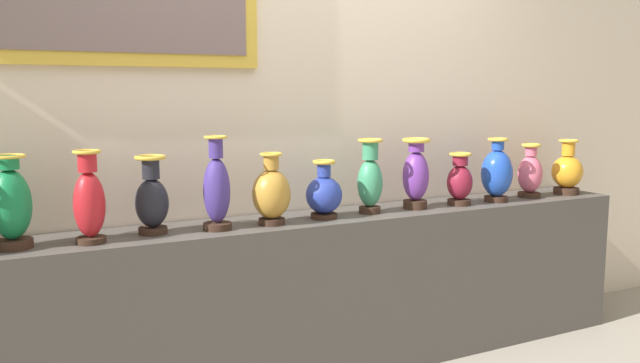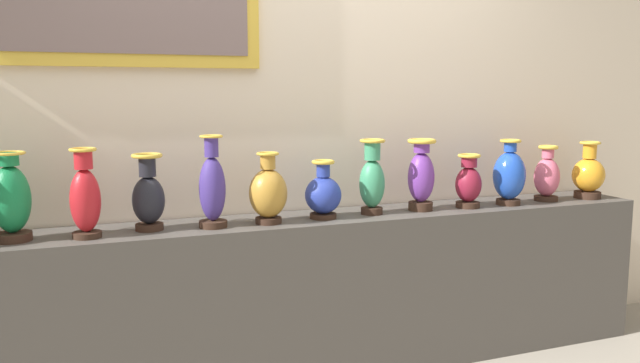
{
  "view_description": "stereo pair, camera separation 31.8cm",
  "coord_description": "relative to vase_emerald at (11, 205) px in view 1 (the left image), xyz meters",
  "views": [
    {
      "loc": [
        -1.44,
        -2.81,
        1.43
      ],
      "look_at": [
        0.0,
        0.0,
        0.99
      ],
      "focal_mm": 36.19,
      "sensor_mm": 36.0,
      "label": 1
    },
    {
      "loc": [
        -1.15,
        -2.94,
        1.43
      ],
      "look_at": [
        0.0,
        0.0,
        0.99
      ],
      "focal_mm": 36.19,
      "sensor_mm": 36.0,
      "label": 2
    }
  ],
  "objects": [
    {
      "name": "vase_ochre",
      "position": [
        1.1,
        -0.04,
        -0.03
      ],
      "size": [
        0.18,
        0.18,
        0.34
      ],
      "color": "#382319",
      "rests_on": "display_shelf"
    },
    {
      "name": "vase_jade",
      "position": [
        1.66,
        -0.01,
        0.0
      ],
      "size": [
        0.13,
        0.13,
        0.38
      ],
      "color": "#382319",
      "rests_on": "display_shelf"
    },
    {
      "name": "vase_burgundy",
      "position": [
        2.22,
        -0.03,
        -0.04
      ],
      "size": [
        0.14,
        0.14,
        0.29
      ],
      "color": "#382319",
      "rests_on": "display_shelf"
    },
    {
      "name": "vase_emerald",
      "position": [
        0.0,
        0.0,
        0.0
      ],
      "size": [
        0.16,
        0.16,
        0.37
      ],
      "color": "#382319",
      "rests_on": "display_shelf"
    },
    {
      "name": "vase_indigo",
      "position": [
        0.83,
        -0.03,
        0.01
      ],
      "size": [
        0.13,
        0.13,
        0.42
      ],
      "color": "#382319",
      "rests_on": "display_shelf"
    },
    {
      "name": "back_wall",
      "position": [
        1.37,
        0.29,
        0.5
      ],
      "size": [
        6.34,
        0.14,
        2.94
      ],
      "color": "beige",
      "rests_on": "ground_plane"
    },
    {
      "name": "vase_cobalt",
      "position": [
        1.39,
        -0.02,
        -0.05
      ],
      "size": [
        0.18,
        0.18,
        0.29
      ],
      "color": "#382319",
      "rests_on": "display_shelf"
    },
    {
      "name": "display_shelf",
      "position": [
        1.38,
        0.02,
        -0.58
      ],
      "size": [
        3.71,
        0.41,
        0.81
      ],
      "primitive_type": "cube",
      "color": "#4C4742",
      "rests_on": "ground_plane"
    },
    {
      "name": "vase_sapphire",
      "position": [
        2.48,
        -0.03,
        -0.01
      ],
      "size": [
        0.18,
        0.18,
        0.36
      ],
      "color": "#382319",
      "rests_on": "display_shelf"
    },
    {
      "name": "vase_onyx",
      "position": [
        0.55,
        0.01,
        -0.02
      ],
      "size": [
        0.14,
        0.14,
        0.35
      ],
      "color": "#382319",
      "rests_on": "display_shelf"
    },
    {
      "name": "vase_rose",
      "position": [
        2.76,
        -0.01,
        -0.03
      ],
      "size": [
        0.14,
        0.14,
        0.32
      ],
      "color": "#382319",
      "rests_on": "display_shelf"
    },
    {
      "name": "vase_amber",
      "position": [
        3.04,
        -0.03,
        -0.04
      ],
      "size": [
        0.18,
        0.18,
        0.33
      ],
      "color": "#382319",
      "rests_on": "display_shelf"
    },
    {
      "name": "vase_crimson",
      "position": [
        0.29,
        -0.05,
        -0.0
      ],
      "size": [
        0.13,
        0.13,
        0.39
      ],
      "color": "#382319",
      "rests_on": "display_shelf"
    },
    {
      "name": "vase_violet",
      "position": [
        1.94,
        -0.01,
        0.01
      ],
      "size": [
        0.15,
        0.15,
        0.38
      ],
      "color": "#382319",
      "rests_on": "display_shelf"
    }
  ]
}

